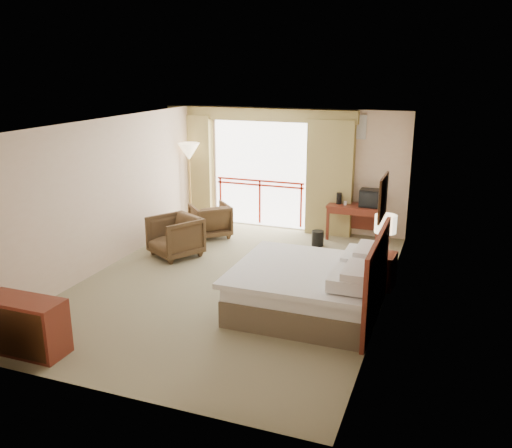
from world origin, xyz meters
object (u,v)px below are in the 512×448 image
at_px(armchair_near, 176,256).
at_px(floor_lamp, 189,155).
at_px(nightstand, 382,270).
at_px(tv, 370,198).
at_px(dresser, 24,326).
at_px(bed, 311,287).
at_px(side_table, 181,230).
at_px(table_lamp, 386,225).
at_px(desk, 355,212).
at_px(armchair_far, 211,236).
at_px(wastebasket, 318,238).

height_order(armchair_near, floor_lamp, floor_lamp).
xyz_separation_m(armchair_near, floor_lamp, (-0.70, 2.05, 1.64)).
height_order(nightstand, tv, tv).
distance_m(tv, dresser, 7.12).
bearing_deg(bed, side_table, 148.41).
xyz_separation_m(table_lamp, dresser, (-4.02, -3.84, -0.71)).
bearing_deg(desk, bed, -89.71).
distance_m(table_lamp, armchair_far, 4.30).
bearing_deg(armchair_far, bed, 93.15).
relative_size(wastebasket, side_table, 0.60).
xyz_separation_m(tv, armchair_near, (-3.36, -2.28, -0.93)).
distance_m(desk, side_table, 3.69).
relative_size(nightstand, floor_lamp, 0.31).
xyz_separation_m(wastebasket, dresser, (-2.48, -5.54, 0.21)).
xyz_separation_m(bed, dresser, (-3.13, -2.48, -0.01)).
relative_size(desk, armchair_far, 1.43).
bearing_deg(nightstand, bed, -119.52).
xyz_separation_m(bed, table_lamp, (0.88, 1.36, 0.70)).
height_order(nightstand, dresser, dresser).
distance_m(bed, nightstand, 1.58).
relative_size(desk, tv, 2.77).
bearing_deg(tv, wastebasket, -152.25).
relative_size(desk, floor_lamp, 0.60).
bearing_deg(side_table, bed, -31.59).
distance_m(nightstand, tv, 2.60).
distance_m(nightstand, dresser, 5.52).
xyz_separation_m(nightstand, desk, (-0.93, 2.50, 0.29)).
height_order(table_lamp, wastebasket, table_lamp).
height_order(table_lamp, dresser, table_lamp).
xyz_separation_m(tv, floor_lamp, (-4.06, -0.23, 0.72)).
relative_size(tv, wastebasket, 1.32).
distance_m(wastebasket, armchair_far, 2.36).
height_order(tv, wastebasket, tv).
bearing_deg(table_lamp, armchair_near, 178.35).
bearing_deg(floor_lamp, wastebasket, -8.37).
xyz_separation_m(desk, armchair_far, (-2.96, -0.95, -0.58)).
relative_size(nightstand, wastebasket, 1.87).
bearing_deg(dresser, side_table, 92.85).
height_order(bed, dresser, bed).
height_order(bed, desk, bed).
bearing_deg(desk, side_table, -150.96).
bearing_deg(armchair_far, wastebasket, 141.71).
bearing_deg(tv, armchair_far, -174.07).
bearing_deg(side_table, tv, 26.52).
xyz_separation_m(wastebasket, armchair_near, (-2.44, -1.59, -0.16)).
bearing_deg(nightstand, desk, 114.80).
bearing_deg(nightstand, dresser, -132.19).
xyz_separation_m(desk, tv, (0.30, -0.06, 0.35)).
xyz_separation_m(bed, side_table, (-3.25, 2.00, -0.02)).
bearing_deg(tv, dresser, -128.02).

